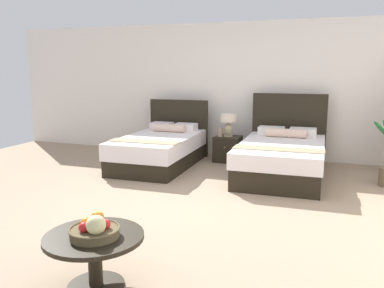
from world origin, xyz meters
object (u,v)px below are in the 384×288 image
Objects in this scene: nightstand at (228,149)px; coffee_table at (95,249)px; bed_near_corner at (282,157)px; loose_orange at (96,217)px; bed_near_window at (160,149)px; fruit_bowl at (95,230)px; vase at (220,132)px; table_lamp at (228,122)px; loose_apple at (99,216)px.

nightstand is 0.61× the size of coffee_table.
bed_near_corner is 3.89m from loose_orange.
bed_near_window is 23.82× the size of loose_orange.
nightstand is 4.46m from loose_orange.
fruit_bowl is at bearing -47.81° from coffee_table.
bed_near_window is 1.17m from vase.
table_lamp is 1.07× the size of fruit_bowl.
vase is 0.21× the size of coffee_table.
coffee_table is 8.71× the size of loose_orange.
coffee_table is 0.32m from loose_orange.
coffee_table is at bearing -61.79° from loose_orange.
nightstand is at bearing 90.11° from loose_apple.
bed_near_window reaches higher than loose_orange.
bed_near_corner reaches higher than loose_apple.
bed_near_window is 3.88m from loose_orange.
vase reaches higher than nightstand.
table_lamp reaches higher than nightstand.
bed_near_corner is at bearing -28.87° from vase.
table_lamp reaches higher than vase.
table_lamp is at bearing 91.62° from coffee_table.
table_lamp is at bearing 90.11° from loose_apple.
coffee_table is (-0.96, -3.98, 0.01)m from bed_near_corner.
fruit_bowl is 4.85× the size of loose_apple.
coffee_table is (1.19, -3.97, 0.02)m from bed_near_window.
vase is 4.71m from fruit_bowl.
nightstand is 0.35m from vase.
vase reaches higher than loose_orange.
vase is at bearing -164.43° from nightstand.
loose_orange reaches higher than coffee_table.
loose_apple is at bearing -89.89° from nightstand.
loose_orange is (0.00, -4.47, -0.26)m from table_lamp.
vase reaches higher than coffee_table.
loose_apple is (1.07, -3.70, 0.18)m from bed_near_window.
loose_apple is at bearing -89.89° from table_lamp.
table_lamp reaches higher than loose_orange.
coffee_table is (0.13, -4.72, -0.42)m from table_lamp.
loose_orange reaches higher than loose_apple.
bed_near_corner is at bearing 0.20° from bed_near_window.
nightstand is 1.13× the size of table_lamp.
table_lamp is (0.00, 0.02, 0.51)m from nightstand.
fruit_bowl is 0.33m from loose_orange.
bed_near_window is 1.37m from table_lamp.
vase is 4.67m from coffee_table.
bed_near_corner is 1.31m from nightstand.
bed_near_window reaches higher than loose_apple.
nightstand is 1.21× the size of fruit_bowl.
bed_near_corner is 1.39m from table_lamp.
loose_apple is (-0.12, 0.27, 0.16)m from coffee_table.
table_lamp is 4.48m from loose_orange.
bed_near_window reaches higher than nightstand.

